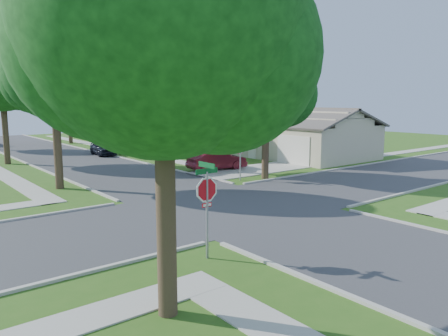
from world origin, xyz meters
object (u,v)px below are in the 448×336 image
Objects in this scene: tree_sw_corner at (165,29)px; car_curb_east at (103,148)px; tree_e_far at (69,89)px; car_driveway at (217,160)px; stop_sign_sw at (207,194)px; tree_w_mid at (2,77)px; tree_ne_corner at (267,87)px; house_ne_near at (291,138)px; tree_e_near at (199,88)px; house_ne_far at (179,128)px; tree_w_near at (54,75)px; tree_e_mid at (120,84)px; stop_sign_ne at (240,147)px.

tree_sw_corner reaches higher than car_curb_east.
car_driveway is (1.25, -25.31, -5.29)m from tree_e_far.
tree_w_mid is (0.06, 25.71, 4.46)m from stop_sign_sw.
tree_e_far is at bearing 54.15° from tree_w_mid.
tree_ne_corner reaches higher than house_ne_near.
tree_ne_corner reaches higher than car_curb_east.
tree_e_near reaches higher than house_ne_far.
tree_w_near reaches higher than car_driveway.
tree_e_near is 0.95× the size of tree_e_far.
house_ne_far is (23.43, 35.99, -4.75)m from tree_sw_corner.
tree_e_near is 0.61× the size of house_ne_near.
house_ne_far is (11.23, 7.99, -4.74)m from tree_e_mid.
car_driveway is at bearing 51.39° from stop_sign_sw.
house_ne_far is (20.64, 19.99, -4.60)m from tree_w_near.
car_driveway is (-9.99, -20.30, -0.83)m from house_ne_far.
house_ne_near is (23.43, 17.99, -4.75)m from tree_sw_corner.
tree_sw_corner is (-12.14, -11.69, 4.23)m from stop_sign_ne.
stop_sign_sw reaches higher than car_curb_east.
tree_w_mid is at bearing 180.00° from tree_e_mid.
car_driveway is (10.70, 13.40, -1.34)m from stop_sign_sw.
tree_w_mid is 2.48× the size of car_curb_east.
car_curb_east is at bearing 160.17° from tree_e_mid.
stop_sign_ne is 0.22× the size of house_ne_near.
tree_e_mid is (9.46, 25.71, 4.22)m from stop_sign_sw.
car_curb_east is (-3.16, 17.36, -4.93)m from tree_ne_corner.
tree_ne_corner is (1.61, -29.80, -0.39)m from tree_e_far.
stop_sign_sw is 0.71× the size of car_driveway.
tree_e_far is 25.99m from house_ne_near.
tree_w_mid is (-9.39, 12.00, 0.85)m from tree_e_near.
car_curb_east is at bearing 20.30° from car_driveway.
tree_sw_corner is at bearing -140.03° from stop_sign_sw.
tree_e_near is at bearing 89.32° from stop_sign_ne.
tree_e_far is (9.45, 38.71, 3.95)m from stop_sign_sw.
house_ne_near is 18.00m from house_ne_far.
tree_ne_corner is 2.24× the size of car_curb_east.
tree_w_near is at bearing -90.02° from tree_w_mid.
tree_ne_corner is at bearing -144.82° from house_ne_near.
stop_sign_ne is 11.07m from tree_w_near.
tree_w_near is at bearing -110.60° from tree_e_far.
car_driveway is (10.64, -12.31, -5.80)m from tree_w_mid.
tree_w_mid is at bearing 119.80° from stop_sign_ne.
stop_sign_ne is at bearing 45.00° from stop_sign_sw.
tree_e_far is at bearing 10.84° from car_driveway.
tree_w_near reaches higher than tree_e_near.
tree_ne_corner is (11.00, -16.80, -0.90)m from tree_w_mid.
house_ne_near reaches higher than stop_sign_ne.
stop_sign_sw is 27.46m from car_curb_east.
tree_e_far is 26.71m from tree_w_near.
tree_e_far is at bearing 90.02° from tree_e_mid.
tree_sw_corner reaches higher than tree_ne_corner.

